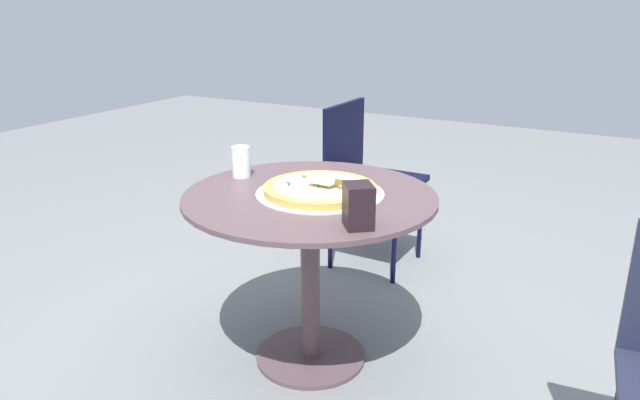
% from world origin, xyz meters
% --- Properties ---
extents(ground_plane, '(10.00, 10.00, 0.00)m').
position_xyz_m(ground_plane, '(0.00, 0.00, 0.00)').
color(ground_plane, slate).
extents(patio_table, '(0.92, 0.92, 0.69)m').
position_xyz_m(patio_table, '(0.00, 0.00, 0.52)').
color(patio_table, '#523E42').
rests_on(patio_table, ground).
extents(pizza_on_tray, '(0.47, 0.47, 0.05)m').
position_xyz_m(pizza_on_tray, '(-0.02, 0.03, 0.70)').
color(pizza_on_tray, silver).
rests_on(pizza_on_tray, patio_table).
extents(pizza_server, '(0.09, 0.21, 0.02)m').
position_xyz_m(pizza_server, '(-0.02, 0.10, 0.74)').
color(pizza_server, silver).
rests_on(pizza_server, pizza_on_tray).
extents(drinking_cup, '(0.07, 0.07, 0.12)m').
position_xyz_m(drinking_cup, '(-0.06, -0.35, 0.75)').
color(drinking_cup, white).
rests_on(drinking_cup, patio_table).
extents(napkin_dispenser, '(0.13, 0.13, 0.14)m').
position_xyz_m(napkin_dispenser, '(0.21, 0.29, 0.76)').
color(napkin_dispenser, black).
rests_on(napkin_dispenser, patio_table).
extents(patio_chair_near, '(0.42, 0.42, 0.85)m').
position_xyz_m(patio_chair_near, '(-0.96, -0.22, 0.51)').
color(patio_chair_near, black).
rests_on(patio_chair_near, ground).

